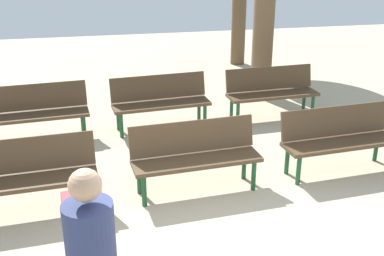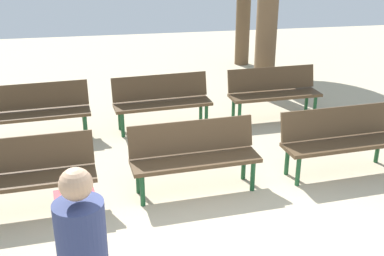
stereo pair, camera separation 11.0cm
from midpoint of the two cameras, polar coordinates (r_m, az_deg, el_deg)
bench_r0_c0 at (r=5.80m, az=-19.76°, el=-5.05°), size 1.63×0.59×0.87m
bench_r0_c1 at (r=5.95m, az=-0.16°, el=-2.96°), size 1.63×0.59×0.87m
bench_r0_c2 at (r=6.72m, az=16.63°, el=-0.91°), size 1.63×0.60×0.87m
bench_r1_c0 at (r=7.82m, az=-18.54°, el=2.09°), size 1.63×0.61×0.87m
bench_r1_c1 at (r=7.93m, az=-4.19°, el=3.48°), size 1.64×0.62×0.87m
bench_r1_c2 at (r=8.51m, az=9.06°, el=4.56°), size 1.62×0.57×0.87m
tree_1 at (r=9.52m, az=8.20°, el=12.24°), size 0.41×0.41×2.87m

